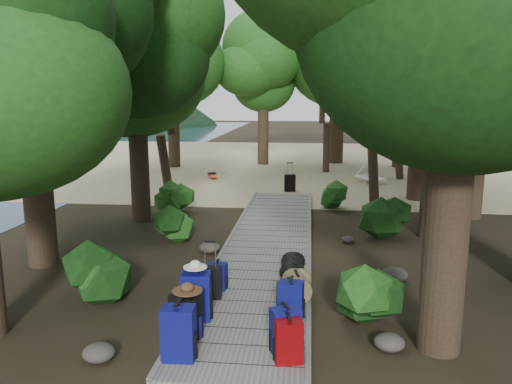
% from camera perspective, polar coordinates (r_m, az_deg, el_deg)
% --- Properties ---
extents(ground, '(120.00, 120.00, 0.00)m').
position_cam_1_polar(ground, '(10.96, 1.03, -7.79)').
color(ground, '#2F2617').
rests_on(ground, ground).
extents(sand_beach, '(40.00, 22.00, 0.02)m').
position_cam_1_polar(sand_beach, '(26.59, 4.16, 3.36)').
color(sand_beach, tan).
rests_on(sand_beach, ground).
extents(boardwalk, '(2.00, 12.00, 0.12)m').
position_cam_1_polar(boardwalk, '(11.89, 1.47, -5.97)').
color(boardwalk, gray).
rests_on(boardwalk, ground).
extents(backpack_left_a, '(0.44, 0.31, 0.80)m').
position_cam_1_polar(backpack_left_a, '(6.82, -8.85, -15.35)').
color(backpack_left_a, navy).
rests_on(backpack_left_a, boardwalk).
extents(backpack_left_b, '(0.47, 0.41, 0.73)m').
position_cam_1_polar(backpack_left_b, '(7.34, -8.03, -13.63)').
color(backpack_left_b, black).
rests_on(backpack_left_b, boardwalk).
extents(backpack_left_c, '(0.48, 0.36, 0.83)m').
position_cam_1_polar(backpack_left_c, '(7.88, -6.86, -11.44)').
color(backpack_left_c, navy).
rests_on(backpack_left_c, boardwalk).
extents(backpack_left_d, '(0.37, 0.28, 0.52)m').
position_cam_1_polar(backpack_left_d, '(9.06, -4.48, -9.39)').
color(backpack_left_d, navy).
rests_on(backpack_left_d, boardwalk).
extents(backpack_right_a, '(0.40, 0.33, 0.63)m').
position_cam_1_polar(backpack_right_a, '(6.73, 3.74, -16.40)').
color(backpack_right_a, '#7E0008').
rests_on(backpack_right_a, boardwalk).
extents(backpack_right_b, '(0.46, 0.39, 0.69)m').
position_cam_1_polar(backpack_right_b, '(6.93, 3.39, -15.30)').
color(backpack_right_b, navy).
rests_on(backpack_right_b, boardwalk).
extents(backpack_right_c, '(0.41, 0.32, 0.65)m').
position_cam_1_polar(backpack_right_c, '(7.91, 4.01, -11.98)').
color(backpack_right_c, navy).
rests_on(backpack_right_c, boardwalk).
extents(backpack_right_d, '(0.45, 0.38, 0.58)m').
position_cam_1_polar(backpack_right_d, '(8.06, 3.93, -11.83)').
color(backpack_right_d, '#393917').
rests_on(backpack_right_d, boardwalk).
extents(duffel_right_khaki, '(0.54, 0.70, 0.42)m').
position_cam_1_polar(duffel_right_khaki, '(8.71, 4.66, -10.63)').
color(duffel_right_khaki, olive).
rests_on(duffel_right_khaki, boardwalk).
extents(duffel_right_black, '(0.48, 0.69, 0.40)m').
position_cam_1_polar(duffel_right_black, '(9.61, 4.23, -8.53)').
color(duffel_right_black, black).
rests_on(duffel_right_black, boardwalk).
extents(suitcase_on_boardwalk, '(0.38, 0.23, 0.56)m').
position_cam_1_polar(suitcase_on_boardwalk, '(8.66, -5.19, -10.24)').
color(suitcase_on_boardwalk, black).
rests_on(suitcase_on_boardwalk, boardwalk).
extents(lone_suitcase_on_sand, '(0.43, 0.29, 0.62)m').
position_cam_1_polar(lone_suitcase_on_sand, '(18.54, 3.89, 1.04)').
color(lone_suitcase_on_sand, black).
rests_on(lone_suitcase_on_sand, sand_beach).
extents(hat_brown, '(0.42, 0.42, 0.13)m').
position_cam_1_polar(hat_brown, '(7.11, -7.86, -10.68)').
color(hat_brown, '#51351E').
rests_on(hat_brown, backpack_left_b).
extents(hat_white, '(0.37, 0.37, 0.12)m').
position_cam_1_polar(hat_white, '(7.73, -6.97, -8.13)').
color(hat_white, silver).
rests_on(hat_white, backpack_left_c).
extents(kayak, '(1.62, 2.92, 0.29)m').
position_cam_1_polar(kayak, '(21.64, -5.05, 2.01)').
color(kayak, '#B93A0F').
rests_on(kayak, sand_beach).
extents(sun_lounger, '(1.46, 2.18, 0.67)m').
position_cam_1_polar(sun_lounger, '(20.85, 12.93, 1.97)').
color(sun_lounger, silver).
rests_on(sun_lounger, sand_beach).
extents(tree_right_a, '(5.09, 5.09, 8.48)m').
position_cam_1_polar(tree_right_a, '(7.04, 22.37, 15.97)').
color(tree_right_a, black).
rests_on(tree_right_a, ground).
extents(tree_right_c, '(4.92, 4.92, 8.52)m').
position_cam_1_polar(tree_right_c, '(12.96, 20.49, 13.56)').
color(tree_right_c, black).
rests_on(tree_right_c, ground).
extents(tree_right_d, '(5.94, 5.94, 10.88)m').
position_cam_1_polar(tree_right_d, '(15.68, 24.52, 17.05)').
color(tree_right_d, black).
rests_on(tree_right_d, ground).
extents(tree_right_e, '(5.42, 5.42, 9.75)m').
position_cam_1_polar(tree_right_e, '(17.71, 18.79, 14.79)').
color(tree_right_e, black).
rests_on(tree_right_e, ground).
extents(tree_right_f, '(5.99, 5.99, 10.70)m').
position_cam_1_polar(tree_right_f, '(21.11, 21.14, 15.24)').
color(tree_right_f, black).
rests_on(tree_right_f, ground).
extents(tree_left_b, '(4.82, 4.82, 8.67)m').
position_cam_1_polar(tree_left_b, '(11.12, -24.78, 14.18)').
color(tree_left_b, black).
rests_on(tree_left_b, ground).
extents(tree_left_c, '(4.37, 4.37, 7.60)m').
position_cam_1_polar(tree_left_c, '(14.29, -13.58, 11.78)').
color(tree_left_c, black).
rests_on(tree_left_c, ground).
extents(tree_back_a, '(4.61, 4.61, 7.97)m').
position_cam_1_polar(tree_back_a, '(25.71, 0.84, 12.02)').
color(tree_back_a, black).
rests_on(tree_back_a, ground).
extents(tree_back_b, '(6.01, 6.01, 10.74)m').
position_cam_1_polar(tree_back_b, '(26.65, 9.43, 14.82)').
color(tree_back_b, black).
rests_on(tree_back_b, ground).
extents(tree_back_c, '(4.48, 4.48, 8.07)m').
position_cam_1_polar(tree_back_c, '(25.58, 16.35, 11.70)').
color(tree_back_c, black).
rests_on(tree_back_c, ground).
extents(tree_back_d, '(4.97, 4.97, 8.28)m').
position_cam_1_polar(tree_back_d, '(25.07, -9.57, 12.25)').
color(tree_back_d, black).
rests_on(tree_back_d, ground).
extents(palm_right_a, '(4.20, 4.20, 7.17)m').
position_cam_1_polar(palm_right_a, '(16.03, 14.30, 10.85)').
color(palm_right_a, '#1B4413').
rests_on(palm_right_a, ground).
extents(palm_right_b, '(4.38, 4.38, 8.47)m').
position_cam_1_polar(palm_right_b, '(22.17, 16.52, 12.38)').
color(palm_right_b, '#1B4413').
rests_on(palm_right_b, ground).
extents(palm_right_c, '(4.26, 4.26, 6.78)m').
position_cam_1_polar(palm_right_c, '(23.49, 8.76, 10.53)').
color(palm_right_c, '#1B4413').
rests_on(palm_right_c, ground).
extents(palm_left_a, '(4.25, 4.25, 6.76)m').
position_cam_1_polar(palm_left_a, '(17.04, -11.00, 10.29)').
color(palm_left_a, '#1B4413').
rests_on(palm_left_a, ground).
extents(rock_left_a, '(0.44, 0.40, 0.24)m').
position_cam_1_polar(rock_left_a, '(7.37, -17.52, -17.10)').
color(rock_left_a, '#4C473F').
rests_on(rock_left_a, ground).
extents(rock_left_b, '(0.38, 0.35, 0.21)m').
position_cam_1_polar(rock_left_b, '(9.74, -15.85, -10.03)').
color(rock_left_b, '#4C473F').
rests_on(rock_left_b, ground).
extents(rock_left_c, '(0.48, 0.43, 0.27)m').
position_cam_1_polar(rock_left_c, '(11.45, -5.29, -6.32)').
color(rock_left_c, '#4C473F').
rests_on(rock_left_c, ground).
extents(rock_left_d, '(0.27, 0.25, 0.15)m').
position_cam_1_polar(rock_left_d, '(13.91, -8.20, -3.50)').
color(rock_left_d, '#4C473F').
rests_on(rock_left_d, ground).
extents(rock_right_a, '(0.44, 0.39, 0.24)m').
position_cam_1_polar(rock_right_a, '(7.55, 14.99, -16.26)').
color(rock_right_a, '#4C473F').
rests_on(rock_right_a, ground).
extents(rock_right_b, '(0.51, 0.46, 0.28)m').
position_cam_1_polar(rock_right_b, '(10.08, 15.52, -9.06)').
color(rock_right_b, '#4C473F').
rests_on(rock_right_b, ground).
extents(rock_right_c, '(0.30, 0.27, 0.17)m').
position_cam_1_polar(rock_right_c, '(12.39, 10.45, -5.34)').
color(rock_right_c, '#4C473F').
rests_on(rock_right_c, ground).
extents(rock_right_d, '(0.61, 0.55, 0.34)m').
position_cam_1_polar(rock_right_d, '(14.68, 13.43, -2.55)').
color(rock_right_d, '#4C473F').
rests_on(rock_right_d, ground).
extents(shrub_left_a, '(1.15, 1.15, 1.04)m').
position_cam_1_polar(shrub_left_a, '(9.07, -18.37, -8.98)').
color(shrub_left_a, '#174815').
rests_on(shrub_left_a, ground).
extents(shrub_left_b, '(0.98, 0.98, 0.88)m').
position_cam_1_polar(shrub_left_b, '(12.25, -9.01, -3.74)').
color(shrub_left_b, '#174815').
rests_on(shrub_left_b, ground).
extents(shrub_left_c, '(1.07, 1.07, 0.96)m').
position_cam_1_polar(shrub_left_c, '(15.33, -9.31, -0.63)').
color(shrub_left_c, '#174815').
rests_on(shrub_left_c, ground).
extents(shrub_right_a, '(1.05, 1.05, 0.95)m').
position_cam_1_polar(shrub_right_a, '(8.07, 13.40, -11.60)').
color(shrub_right_a, '#174815').
rests_on(shrub_right_a, ground).
extents(shrub_right_b, '(1.17, 1.17, 1.05)m').
position_cam_1_polar(shrub_right_b, '(12.93, 14.69, -2.80)').
color(shrub_right_b, '#174815').
rests_on(shrub_right_b, ground).
extents(shrub_right_c, '(0.90, 0.90, 0.81)m').
position_cam_1_polar(shrub_right_c, '(15.88, 8.70, -0.48)').
color(shrub_right_c, '#174815').
rests_on(shrub_right_c, ground).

